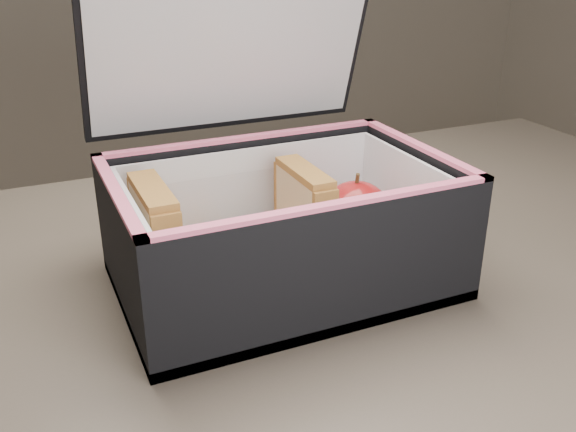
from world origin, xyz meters
name	(u,v)px	position (x,y,z in m)	size (l,w,h in m)	color
kitchen_table	(329,362)	(0.00, 0.00, 0.66)	(1.20, 0.80, 0.75)	brown
lunch_bag	(281,218)	(-0.04, 0.03, 0.82)	(0.31, 0.27, 0.30)	black
plastic_tub	(234,239)	(-0.09, 0.03, 0.80)	(0.19, 0.13, 0.08)	white
sandwich_left	(156,239)	(-0.16, 0.03, 0.82)	(0.02, 0.09, 0.10)	tan
sandwich_right	(304,215)	(-0.01, 0.03, 0.81)	(0.02, 0.08, 0.09)	tan
carrot_sticks	(229,263)	(-0.09, 0.03, 0.78)	(0.05, 0.15, 0.03)	#FF4400
paper_napkin	(351,246)	(0.04, 0.04, 0.77)	(0.07, 0.08, 0.01)	white
red_apple	(356,213)	(0.04, 0.04, 0.80)	(0.08, 0.08, 0.07)	maroon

